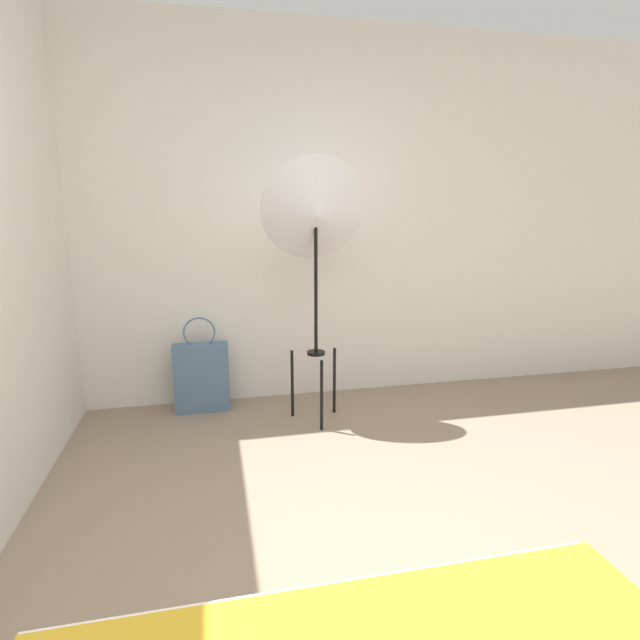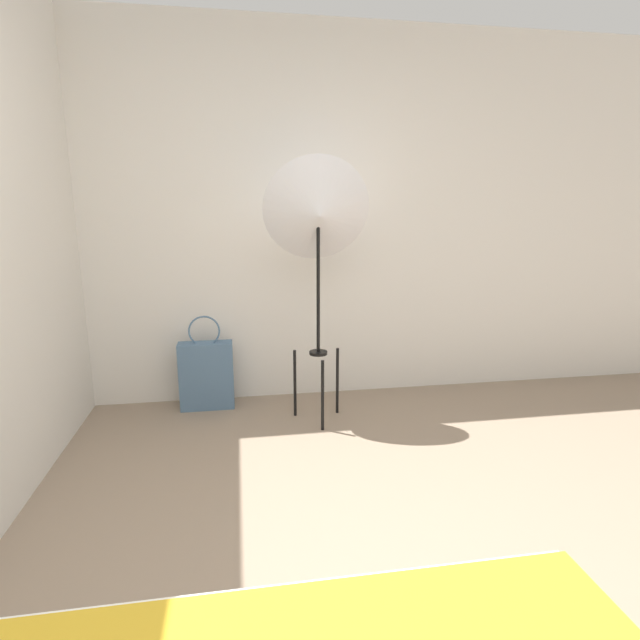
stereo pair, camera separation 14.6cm
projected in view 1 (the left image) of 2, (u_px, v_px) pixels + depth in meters
The scene contains 3 objects.
wall_back at pixel (266, 219), 3.48m from camera, with size 8.00×0.05×2.60m.
photo_umbrella at pixel (316, 215), 3.04m from camera, with size 0.67×0.35×1.69m.
tote_bag at pixel (202, 377), 3.43m from camera, with size 0.37×0.13×0.66m.
Camera 1 is at (-0.39, -1.05, 1.38)m, focal length 28.00 mm.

